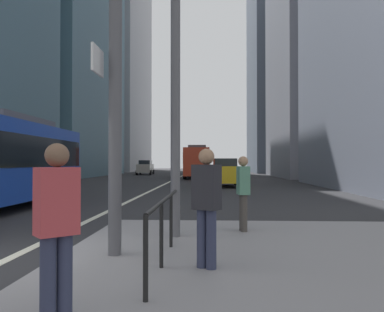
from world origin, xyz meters
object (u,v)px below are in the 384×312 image
(pedestrian_walking, at_px, (243,190))
(pedestrian_far, at_px, (57,223))
(pedestrian_waiting, at_px, (206,201))
(car_oncoming_mid, at_px, (145,167))
(car_receding_near, at_px, (225,172))
(city_bus_red_receding, at_px, (198,161))
(city_bus_red_distant, at_px, (202,161))

(pedestrian_walking, xyz_separation_m, pedestrian_far, (-2.21, -5.15, 0.03))
(pedestrian_waiting, bearing_deg, pedestrian_walking, 75.81)
(car_oncoming_mid, bearing_deg, car_receding_near, -68.93)
(pedestrian_walking, relative_size, pedestrian_far, 0.97)
(pedestrian_walking, distance_m, pedestrian_far, 5.61)
(city_bus_red_receding, relative_size, car_oncoming_mid, 2.43)
(city_bus_red_distant, xyz_separation_m, car_oncoming_mid, (-7.48, -7.22, -0.85))
(car_oncoming_mid, distance_m, car_receding_near, 27.27)
(city_bus_red_receding, xyz_separation_m, pedestrian_far, (-0.10, -38.60, -0.73))
(city_bus_red_distant, bearing_deg, car_receding_near, -85.92)
(car_oncoming_mid, height_order, pedestrian_waiting, car_oncoming_mid)
(car_oncoming_mid, relative_size, pedestrian_walking, 2.65)
(city_bus_red_receding, distance_m, car_receding_near, 15.11)
(city_bus_red_receding, bearing_deg, pedestrian_waiting, -87.94)
(car_oncoming_mid, bearing_deg, pedestrian_far, -81.49)
(city_bus_red_receding, xyz_separation_m, city_bus_red_distant, (0.02, 17.77, 0.00))
(pedestrian_waiting, xyz_separation_m, pedestrian_walking, (0.79, 3.13, -0.04))
(car_oncoming_mid, relative_size, car_receding_near, 0.95)
(city_bus_red_distant, bearing_deg, pedestrian_waiting, -88.63)
(city_bus_red_distant, relative_size, pedestrian_far, 6.83)
(pedestrian_waiting, relative_size, pedestrian_far, 1.01)
(city_bus_red_receding, height_order, pedestrian_waiting, city_bus_red_receding)
(car_receding_near, relative_size, pedestrian_walking, 2.78)
(city_bus_red_distant, distance_m, car_receding_near, 32.76)
(car_receding_near, bearing_deg, pedestrian_waiting, -92.72)
(car_receding_near, relative_size, pedestrian_far, 2.70)
(city_bus_red_receding, relative_size, pedestrian_waiting, 6.19)
(city_bus_red_receding, bearing_deg, pedestrian_walking, -86.40)
(car_receding_near, bearing_deg, pedestrian_walking, -90.74)
(city_bus_red_distant, distance_m, pedestrian_far, 56.37)
(city_bus_red_receding, distance_m, city_bus_red_distant, 17.77)
(pedestrian_walking, bearing_deg, pedestrian_waiting, -104.19)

